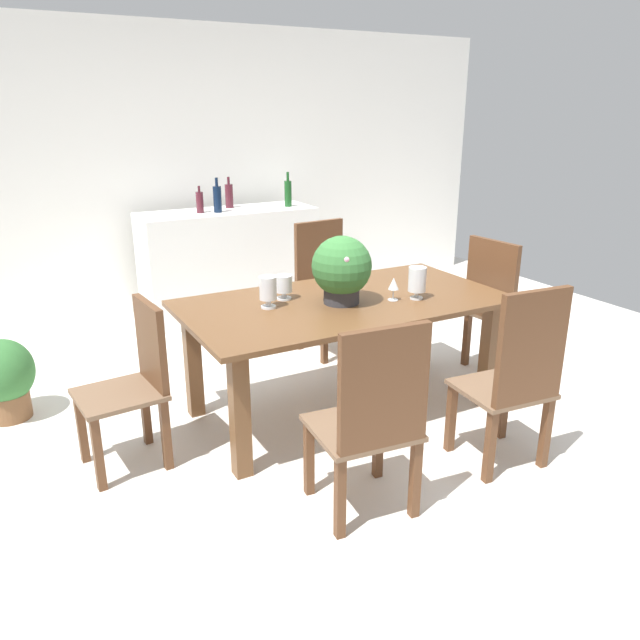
{
  "coord_description": "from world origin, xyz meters",
  "views": [
    {
      "loc": [
        -1.88,
        -3.26,
        1.88
      ],
      "look_at": [
        -0.07,
        0.06,
        0.57
      ],
      "focal_mm": 34.71,
      "sensor_mm": 36.0,
      "label": 1
    }
  ],
  "objects_px": {
    "wine_glass": "(394,285)",
    "potted_plant_floor": "(4,377)",
    "chair_head_end": "(135,378)",
    "crystal_vase_right": "(417,280)",
    "wine_bottle_dark": "(217,199)",
    "chair_foot_end": "(498,301)",
    "dining_table": "(344,317)",
    "wine_bottle_amber": "(200,202)",
    "wine_bottle_green": "(229,196)",
    "chair_near_right": "(517,374)",
    "wine_bottle_tall": "(288,193)",
    "flower_centerpiece": "(342,269)",
    "crystal_vase_center_near": "(268,290)",
    "kitchen_counter": "(230,263)",
    "crystal_vase_left": "(284,285)",
    "chair_near_left": "(373,415)",
    "chair_far_right": "(325,281)"
  },
  "relations": [
    {
      "from": "crystal_vase_right",
      "to": "kitchen_counter",
      "type": "distance_m",
      "value": 2.46
    },
    {
      "from": "chair_near_left",
      "to": "wine_bottle_green",
      "type": "bearing_deg",
      "value": -94.81
    },
    {
      "from": "wine_glass",
      "to": "potted_plant_floor",
      "type": "xyz_separation_m",
      "value": [
        -2.18,
        1.06,
        -0.57
      ]
    },
    {
      "from": "chair_head_end",
      "to": "crystal_vase_right",
      "type": "relative_size",
      "value": 4.5
    },
    {
      "from": "chair_near_right",
      "to": "wine_bottle_tall",
      "type": "height_order",
      "value": "wine_bottle_tall"
    },
    {
      "from": "wine_bottle_green",
      "to": "crystal_vase_left",
      "type": "bearing_deg",
      "value": -102.34
    },
    {
      "from": "chair_head_end",
      "to": "wine_glass",
      "type": "xyz_separation_m",
      "value": [
        1.56,
        -0.16,
        0.35
      ]
    },
    {
      "from": "chair_foot_end",
      "to": "wine_bottle_dark",
      "type": "bearing_deg",
      "value": 26.98
    },
    {
      "from": "crystal_vase_left",
      "to": "crystal_vase_center_near",
      "type": "relative_size",
      "value": 0.8
    },
    {
      "from": "chair_head_end",
      "to": "wine_bottle_green",
      "type": "xyz_separation_m",
      "value": [
        1.45,
        2.34,
        0.6
      ]
    },
    {
      "from": "chair_near_right",
      "to": "wine_bottle_dark",
      "type": "bearing_deg",
      "value": -76.44
    },
    {
      "from": "dining_table",
      "to": "wine_bottle_amber",
      "type": "height_order",
      "value": "wine_bottle_amber"
    },
    {
      "from": "flower_centerpiece",
      "to": "crystal_vase_right",
      "type": "distance_m",
      "value": 0.48
    },
    {
      "from": "chair_near_right",
      "to": "wine_bottle_tall",
      "type": "bearing_deg",
      "value": -88.97
    },
    {
      "from": "chair_near_left",
      "to": "potted_plant_floor",
      "type": "relative_size",
      "value": 1.91
    },
    {
      "from": "wine_bottle_dark",
      "to": "chair_near_left",
      "type": "bearing_deg",
      "value": -97.6
    },
    {
      "from": "crystal_vase_right",
      "to": "wine_bottle_dark",
      "type": "xyz_separation_m",
      "value": [
        -0.44,
        2.34,
        0.24
      ]
    },
    {
      "from": "chair_near_right",
      "to": "wine_bottle_dark",
      "type": "distance_m",
      "value": 3.26
    },
    {
      "from": "flower_centerpiece",
      "to": "wine_bottle_tall",
      "type": "xyz_separation_m",
      "value": [
        0.71,
        2.2,
        0.15
      ]
    },
    {
      "from": "kitchen_counter",
      "to": "wine_bottle_tall",
      "type": "xyz_separation_m",
      "value": [
        0.59,
        -0.06,
        0.62
      ]
    },
    {
      "from": "crystal_vase_left",
      "to": "potted_plant_floor",
      "type": "bearing_deg",
      "value": 155.75
    },
    {
      "from": "chair_head_end",
      "to": "chair_near_right",
      "type": "bearing_deg",
      "value": 53.82
    },
    {
      "from": "chair_foot_end",
      "to": "crystal_vase_right",
      "type": "bearing_deg",
      "value": 97.46
    },
    {
      "from": "crystal_vase_center_near",
      "to": "wine_bottle_green",
      "type": "relative_size",
      "value": 0.68
    },
    {
      "from": "crystal_vase_center_near",
      "to": "wine_bottle_green",
      "type": "height_order",
      "value": "wine_bottle_green"
    },
    {
      "from": "wine_glass",
      "to": "potted_plant_floor",
      "type": "height_order",
      "value": "wine_glass"
    },
    {
      "from": "chair_far_right",
      "to": "potted_plant_floor",
      "type": "relative_size",
      "value": 1.96
    },
    {
      "from": "chair_near_left",
      "to": "flower_centerpiece",
      "type": "xyz_separation_m",
      "value": [
        0.41,
        0.99,
        0.42
      ]
    },
    {
      "from": "kitchen_counter",
      "to": "wine_bottle_dark",
      "type": "bearing_deg",
      "value": -148.69
    },
    {
      "from": "wine_bottle_amber",
      "to": "potted_plant_floor",
      "type": "distance_m",
      "value": 2.31
    },
    {
      "from": "crystal_vase_right",
      "to": "wine_bottle_green",
      "type": "xyz_separation_m",
      "value": [
        -0.25,
        2.54,
        0.23
      ]
    },
    {
      "from": "crystal_vase_left",
      "to": "kitchen_counter",
      "type": "xyz_separation_m",
      "value": [
        0.4,
        2.02,
        -0.35
      ]
    },
    {
      "from": "chair_foot_end",
      "to": "wine_bottle_green",
      "type": "relative_size",
      "value": 3.57
    },
    {
      "from": "crystal_vase_right",
      "to": "potted_plant_floor",
      "type": "relative_size",
      "value": 0.38
    },
    {
      "from": "crystal_vase_center_near",
      "to": "crystal_vase_right",
      "type": "xyz_separation_m",
      "value": [
        0.88,
        -0.28,
        0.01
      ]
    },
    {
      "from": "chair_foot_end",
      "to": "wine_bottle_green",
      "type": "xyz_separation_m",
      "value": [
        -1.14,
        2.35,
        0.55
      ]
    },
    {
      "from": "crystal_vase_right",
      "to": "flower_centerpiece",
      "type": "bearing_deg",
      "value": 161.45
    },
    {
      "from": "chair_foot_end",
      "to": "flower_centerpiece",
      "type": "xyz_separation_m",
      "value": [
        -1.33,
        -0.04,
        0.41
      ]
    },
    {
      "from": "chair_head_end",
      "to": "wine_bottle_dark",
      "type": "bearing_deg",
      "value": 144.1
    },
    {
      "from": "wine_glass",
      "to": "kitchen_counter",
      "type": "relative_size",
      "value": 0.09
    },
    {
      "from": "dining_table",
      "to": "kitchen_counter",
      "type": "height_order",
      "value": "kitchen_counter"
    },
    {
      "from": "crystal_vase_center_near",
      "to": "wine_bottle_tall",
      "type": "distance_m",
      "value": 2.38
    },
    {
      "from": "chair_near_left",
      "to": "chair_head_end",
      "type": "bearing_deg",
      "value": -45.7
    },
    {
      "from": "chair_head_end",
      "to": "wine_bottle_tall",
      "type": "relative_size",
      "value": 2.86
    },
    {
      "from": "chair_near_left",
      "to": "wine_bottle_green",
      "type": "xyz_separation_m",
      "value": [
        0.61,
        3.38,
        0.55
      ]
    },
    {
      "from": "chair_foot_end",
      "to": "wine_bottle_green",
      "type": "bearing_deg",
      "value": 21.22
    },
    {
      "from": "wine_bottle_amber",
      "to": "crystal_vase_center_near",
      "type": "bearing_deg",
      "value": -97.91
    },
    {
      "from": "wine_glass",
      "to": "kitchen_counter",
      "type": "distance_m",
      "value": 2.4
    },
    {
      "from": "chair_head_end",
      "to": "wine_bottle_tall",
      "type": "height_order",
      "value": "wine_bottle_tall"
    },
    {
      "from": "crystal_vase_center_near",
      "to": "wine_bottle_green",
      "type": "xyz_separation_m",
      "value": [
        0.63,
        2.27,
        0.24
      ]
    }
  ]
}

